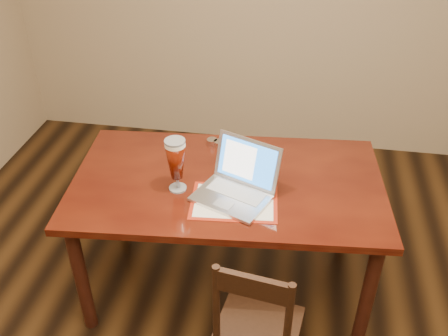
# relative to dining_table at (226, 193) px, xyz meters

# --- Properties ---
(room_shell) EXTENTS (4.51, 5.01, 2.71)m
(room_shell) POSITION_rel_dining_table_xyz_m (0.23, -0.77, 1.07)
(room_shell) COLOR tan
(room_shell) RESTS_ON ground
(dining_table) EXTENTS (1.72, 1.07, 1.07)m
(dining_table) POSITION_rel_dining_table_xyz_m (0.00, 0.00, 0.00)
(dining_table) COLOR #50170A
(dining_table) RESTS_ON ground
(dining_chair) EXTENTS (0.43, 0.41, 0.89)m
(dining_chair) POSITION_rel_dining_table_xyz_m (0.25, -0.65, -0.27)
(dining_chair) COLOR black
(dining_chair) RESTS_ON ground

